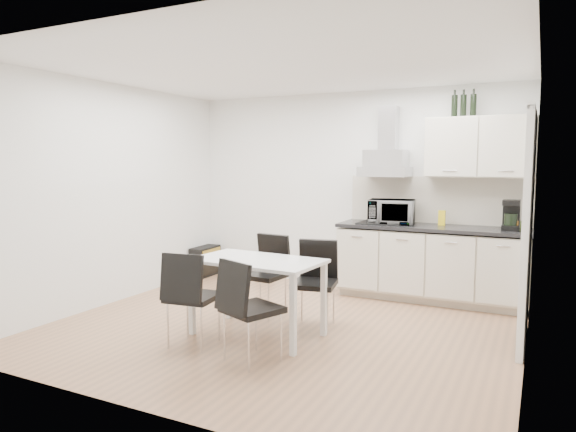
% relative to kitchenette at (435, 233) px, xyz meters
% --- Properties ---
extents(ground, '(4.50, 4.50, 0.00)m').
position_rel_kitchenette_xyz_m(ground, '(-1.19, -1.73, -0.83)').
color(ground, '#A77854').
rests_on(ground, ground).
extents(wall_back, '(4.50, 0.10, 2.60)m').
position_rel_kitchenette_xyz_m(wall_back, '(-1.19, 0.27, 0.47)').
color(wall_back, white).
rests_on(wall_back, ground).
extents(wall_front, '(4.50, 0.10, 2.60)m').
position_rel_kitchenette_xyz_m(wall_front, '(-1.19, -3.73, 0.47)').
color(wall_front, white).
rests_on(wall_front, ground).
extents(wall_left, '(0.10, 4.00, 2.60)m').
position_rel_kitchenette_xyz_m(wall_left, '(-3.44, -1.73, 0.47)').
color(wall_left, white).
rests_on(wall_left, ground).
extents(wall_right, '(0.10, 4.00, 2.60)m').
position_rel_kitchenette_xyz_m(wall_right, '(1.06, -1.73, 0.47)').
color(wall_right, white).
rests_on(wall_right, ground).
extents(ceiling, '(4.50, 4.50, 0.00)m').
position_rel_kitchenette_xyz_m(ceiling, '(-1.19, -1.73, 1.77)').
color(ceiling, white).
rests_on(ceiling, wall_back).
extents(doorway, '(0.08, 1.04, 2.10)m').
position_rel_kitchenette_xyz_m(doorway, '(1.02, -1.18, 0.22)').
color(doorway, white).
rests_on(doorway, ground).
extents(kitchenette, '(2.22, 0.64, 2.52)m').
position_rel_kitchenette_xyz_m(kitchenette, '(0.00, 0.00, 0.00)').
color(kitchenette, beige).
rests_on(kitchenette, ground).
extents(dining_table, '(1.27, 0.78, 0.75)m').
position_rel_kitchenette_xyz_m(dining_table, '(-1.30, -2.04, -0.18)').
color(dining_table, white).
rests_on(dining_table, ground).
extents(chair_far_left, '(0.49, 0.54, 0.88)m').
position_rel_kitchenette_xyz_m(chair_far_left, '(-1.55, -1.46, -0.39)').
color(chair_far_left, black).
rests_on(chair_far_left, ground).
extents(chair_far_right, '(0.53, 0.58, 0.88)m').
position_rel_kitchenette_xyz_m(chair_far_right, '(-0.89, -1.59, -0.39)').
color(chair_far_right, black).
rests_on(chair_far_right, ground).
extents(chair_near_left, '(0.50, 0.55, 0.88)m').
position_rel_kitchenette_xyz_m(chair_near_left, '(-1.69, -2.54, -0.39)').
color(chair_near_left, black).
rests_on(chair_near_left, ground).
extents(chair_near_right, '(0.60, 0.63, 0.88)m').
position_rel_kitchenette_xyz_m(chair_near_right, '(-1.00, -2.64, -0.39)').
color(chair_near_right, black).
rests_on(chair_near_right, ground).
extents(guitar_amp, '(0.24, 0.52, 0.43)m').
position_rel_kitchenette_xyz_m(guitar_amp, '(-3.31, -0.08, -0.61)').
color(guitar_amp, black).
rests_on(guitar_amp, ground).
extents(floor_speaker, '(0.21, 0.19, 0.33)m').
position_rel_kitchenette_xyz_m(floor_speaker, '(-2.45, 0.17, -0.67)').
color(floor_speaker, black).
rests_on(floor_speaker, ground).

